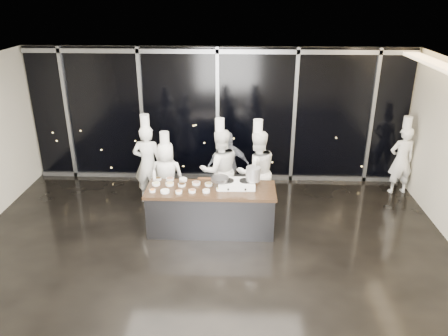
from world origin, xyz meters
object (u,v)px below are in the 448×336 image
object	(u,v)px
demo_counter	(211,209)
guest	(228,166)
chef_far_left	(148,163)
stove	(237,184)
chef_left	(167,175)
frying_pan	(220,179)
chef_right	(257,171)
chef_side	(401,159)
stock_pot	(253,174)
chef_center	(220,169)

from	to	relation	value
demo_counter	guest	distance (m)	1.46
chef_far_left	stove	bearing A→B (deg)	154.46
chef_left	guest	xyz separation A→B (m)	(1.29, 0.50, 0.03)
chef_left	demo_counter	bearing A→B (deg)	139.28
frying_pan	chef_right	xyz separation A→B (m)	(0.73, 0.79, -0.17)
guest	chef_side	bearing A→B (deg)	178.40
stock_pot	chef_left	world-z (taller)	chef_left
chef_right	frying_pan	bearing A→B (deg)	27.28
chef_left	chef_center	size ratio (longest dim) A/B	0.86
demo_counter	chef_far_left	world-z (taller)	chef_far_left
chef_center	chef_side	size ratio (longest dim) A/B	1.10
demo_counter	chef_left	distance (m)	1.37
stove	demo_counter	bearing A→B (deg)	-170.45
chef_right	chef_side	size ratio (longest dim) A/B	1.10
chef_right	chef_side	xyz separation A→B (m)	(3.31, 0.99, -0.08)
stock_pot	chef_left	bearing A→B (deg)	156.41
chef_left	chef_center	xyz separation A→B (m)	(1.12, 0.07, 0.13)
stock_pot	chef_right	distance (m)	0.83
stock_pot	chef_far_left	xyz separation A→B (m)	(-2.25, 1.10, -0.27)
demo_counter	chef_side	size ratio (longest dim) A/B	1.35
chef_side	chef_left	bearing A→B (deg)	1.28
chef_left	guest	size ratio (longest dim) A/B	1.09
frying_pan	chef_far_left	bearing A→B (deg)	143.34
chef_side	stove	bearing A→B (deg)	16.13
chef_center	guest	xyz separation A→B (m)	(0.17, 0.43, -0.11)
stock_pot	chef_side	size ratio (longest dim) A/B	0.15
chef_left	chef_far_left	bearing A→B (deg)	-33.61
stove	chef_right	world-z (taller)	chef_right
chef_center	guest	world-z (taller)	chef_center
stove	chef_side	distance (m)	4.12
chef_right	demo_counter	bearing A→B (deg)	24.59
stock_pot	chef_side	distance (m)	3.85
demo_counter	guest	world-z (taller)	guest
stove	chef_center	size ratio (longest dim) A/B	0.35
stove	chef_side	xyz separation A→B (m)	(3.71, 1.78, -0.14)
chef_center	guest	bearing A→B (deg)	-129.18
chef_center	chef_right	xyz separation A→B (m)	(0.77, -0.08, 0.00)
frying_pan	chef_far_left	distance (m)	1.97
chef_center	chef_side	bearing A→B (deg)	174.67
stove	frying_pan	distance (m)	0.34
chef_far_left	guest	world-z (taller)	chef_far_left
stove	chef_center	bearing A→B (deg)	110.87
stock_pot	chef_side	bearing A→B (deg)	27.45
frying_pan	guest	size ratio (longest dim) A/B	0.38
stove	chef_right	bearing A→B (deg)	60.55
guest	chef_side	distance (m)	3.94
chef_right	chef_side	distance (m)	3.45
stove	stock_pot	bearing A→B (deg)	-0.43
demo_counter	chef_far_left	size ratio (longest dim) A/B	1.23
chef_left	stock_pot	bearing A→B (deg)	157.51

